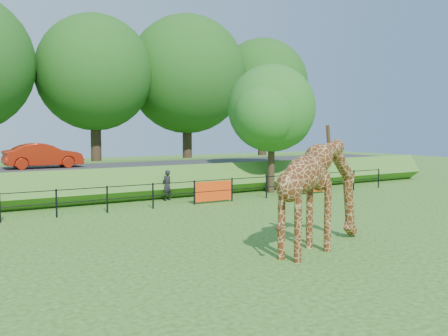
# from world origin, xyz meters

# --- Properties ---
(ground) EXTENTS (90.00, 90.00, 0.00)m
(ground) POSITION_xyz_m (0.00, 0.00, 0.00)
(ground) COLOR #1F5314
(ground) RESTS_ON ground
(giraffe) EXTENTS (4.38, 2.14, 3.11)m
(giraffe) POSITION_xyz_m (1.14, -1.06, 1.55)
(giraffe) COLOR #532811
(giraffe) RESTS_ON ground
(perimeter_fence) EXTENTS (28.07, 0.10, 1.10)m
(perimeter_fence) POSITION_xyz_m (0.00, 8.00, 0.55)
(perimeter_fence) COLOR black
(perimeter_fence) RESTS_ON ground
(embankment) EXTENTS (40.00, 9.00, 1.30)m
(embankment) POSITION_xyz_m (0.00, 15.50, 0.65)
(embankment) COLOR #1F5314
(embankment) RESTS_ON ground
(road) EXTENTS (40.00, 5.00, 0.12)m
(road) POSITION_xyz_m (0.00, 14.00, 1.36)
(road) COLOR #2E2E30
(road) RESTS_ON embankment
(car_red) EXTENTS (3.78, 1.35, 1.24)m
(car_red) POSITION_xyz_m (-3.05, 14.57, 2.04)
(car_red) COLOR red
(car_red) RESTS_ON road
(visitor) EXTENTS (0.61, 0.50, 1.45)m
(visitor) POSITION_xyz_m (1.52, 9.81, 0.72)
(visitor) COLOR black
(visitor) RESTS_ON ground
(tree_east) EXTENTS (5.40, 4.71, 6.76)m
(tree_east) POSITION_xyz_m (7.60, 9.63, 4.28)
(tree_east) COLOR #322616
(tree_east) RESTS_ON ground
(bg_tree_line) EXTENTS (37.30, 8.80, 11.82)m
(bg_tree_line) POSITION_xyz_m (1.89, 22.00, 7.19)
(bg_tree_line) COLOR #322616
(bg_tree_line) RESTS_ON ground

